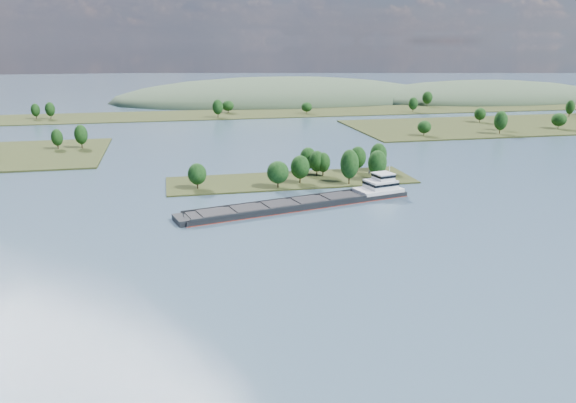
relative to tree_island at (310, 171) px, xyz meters
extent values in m
plane|color=#3B5166|center=(-7.47, -58.71, -4.24)|extent=(1800.00, 1800.00, 0.00)
cube|color=#293116|center=(-7.47, 1.29, -4.24)|extent=(100.00, 30.00, 1.20)
cylinder|color=black|center=(13.26, -10.79, -1.37)|extent=(0.50, 0.50, 4.54)
ellipsoid|color=black|center=(13.26, -10.79, 4.40)|extent=(7.38, 7.38, 11.67)
cylinder|color=black|center=(1.99, 10.70, -1.80)|extent=(0.50, 0.50, 3.68)
ellipsoid|color=black|center=(1.99, 10.70, 2.88)|extent=(7.24, 7.24, 9.46)
cylinder|color=black|center=(-5.23, -4.97, -1.82)|extent=(0.50, 0.50, 3.64)
ellipsoid|color=black|center=(-5.23, -4.97, 2.81)|extent=(7.65, 7.65, 9.36)
cylinder|color=black|center=(4.58, 5.88, -1.89)|extent=(0.50, 0.50, 3.49)
ellipsoid|color=black|center=(4.58, 5.88, 2.54)|extent=(6.70, 6.70, 8.96)
cylinder|color=black|center=(-15.23, -10.16, -1.95)|extent=(0.50, 0.50, 3.38)
ellipsoid|color=black|center=(-15.23, -10.16, 2.36)|extent=(8.56, 8.56, 8.70)
cylinder|color=black|center=(-45.60, -5.18, -2.02)|extent=(0.50, 0.50, 3.23)
ellipsoid|color=black|center=(-45.60, -5.18, 2.08)|extent=(7.15, 7.15, 8.30)
cylinder|color=black|center=(7.03, 5.02, -2.01)|extent=(0.50, 0.50, 3.26)
ellipsoid|color=black|center=(7.03, 5.02, 2.14)|extent=(6.05, 6.05, 8.39)
cylinder|color=black|center=(32.83, 8.84, -1.64)|extent=(0.50, 0.50, 3.99)
ellipsoid|color=black|center=(32.83, 8.84, 3.43)|extent=(7.32, 7.32, 10.27)
cylinder|color=black|center=(26.19, -7.25, -1.62)|extent=(0.50, 0.50, 4.04)
ellipsoid|color=black|center=(26.19, -7.25, 3.51)|extent=(7.67, 7.67, 10.38)
cylinder|color=black|center=(23.20, 8.11, -1.79)|extent=(0.50, 0.50, 3.69)
ellipsoid|color=black|center=(23.20, 8.11, 2.90)|extent=(7.16, 7.16, 9.49)
cylinder|color=black|center=(-99.98, 91.88, -1.41)|extent=(0.50, 0.50, 4.06)
ellipsoid|color=black|center=(-99.98, 91.88, 3.75)|extent=(6.84, 6.84, 10.43)
cylinder|color=black|center=(-111.85, 91.62, -1.71)|extent=(0.50, 0.50, 3.45)
ellipsoid|color=black|center=(-111.85, 91.62, 2.68)|extent=(5.96, 5.96, 8.87)
cylinder|color=black|center=(93.35, 90.98, -1.97)|extent=(0.50, 0.50, 2.93)
ellipsoid|color=black|center=(93.35, 90.98, 1.76)|extent=(8.09, 8.09, 7.55)
cylinder|color=black|center=(189.71, 98.38, -1.79)|extent=(0.50, 0.50, 3.29)
ellipsoid|color=black|center=(189.71, 98.38, 2.39)|extent=(9.39, 9.39, 8.47)
cylinder|color=black|center=(141.10, 87.40, -1.15)|extent=(0.50, 0.50, 4.57)
ellipsoid|color=black|center=(141.10, 87.40, 4.65)|extent=(8.07, 8.07, 11.75)
cylinder|color=black|center=(150.45, 100.41, -1.65)|extent=(0.50, 0.50, 3.58)
ellipsoid|color=black|center=(150.45, 100.41, 2.91)|extent=(5.61, 5.61, 9.22)
cylinder|color=black|center=(155.89, 135.49, -1.79)|extent=(0.50, 0.50, 3.29)
ellipsoid|color=black|center=(155.89, 135.49, 2.39)|extent=(7.92, 7.92, 8.46)
cylinder|color=black|center=(236.65, 148.17, -1.41)|extent=(0.50, 0.50, 4.06)
ellipsoid|color=black|center=(236.65, 148.17, 3.76)|extent=(6.39, 6.39, 10.45)
cube|color=#293116|center=(-7.47, 221.29, -4.24)|extent=(900.00, 60.00, 1.20)
cylinder|color=black|center=(-147.83, 220.33, -1.80)|extent=(0.50, 0.50, 3.68)
ellipsoid|color=black|center=(-147.83, 220.33, 2.88)|extent=(6.39, 6.39, 9.46)
cylinder|color=black|center=(136.23, 201.42, -1.72)|extent=(0.50, 0.50, 3.83)
ellipsoid|color=black|center=(136.23, 201.42, 3.16)|extent=(7.50, 7.50, 9.86)
cylinder|color=black|center=(-8.03, 227.28, -2.05)|extent=(0.50, 0.50, 3.17)
ellipsoid|color=black|center=(-8.03, 227.28, 1.98)|extent=(9.37, 9.37, 8.16)
cylinder|color=black|center=(165.25, 236.76, -1.52)|extent=(0.50, 0.50, 4.24)
ellipsoid|color=black|center=(165.25, 236.76, 3.86)|extent=(8.77, 8.77, 10.89)
cylinder|color=black|center=(-137.59, 218.70, -1.64)|extent=(0.50, 0.50, 3.99)
ellipsoid|color=black|center=(-137.59, 218.70, 3.43)|extent=(7.00, 7.00, 10.25)
cylinder|color=black|center=(51.33, 210.07, -2.19)|extent=(0.50, 0.50, 2.89)
ellipsoid|color=black|center=(51.33, 210.07, 1.48)|extent=(8.38, 8.38, 7.42)
cylinder|color=black|center=(-18.35, 201.56, -1.47)|extent=(0.50, 0.50, 4.34)
ellipsoid|color=black|center=(-18.35, 201.56, 4.05)|extent=(7.87, 7.87, 11.16)
ellipsoid|color=#374B34|center=(252.53, 291.29, -4.24)|extent=(260.00, 140.00, 36.00)
ellipsoid|color=#374B34|center=(52.53, 321.29, -4.24)|extent=(320.00, 160.00, 44.00)
cube|color=black|center=(-12.48, -35.39, -3.72)|extent=(83.20, 29.56, 2.28)
cube|color=maroon|center=(-12.48, -35.39, -4.19)|extent=(83.45, 29.81, 0.26)
cube|color=black|center=(-21.75, -32.38, -2.26)|extent=(62.69, 15.49, 0.83)
cube|color=black|center=(-19.36, -42.28, -2.26)|extent=(62.69, 15.49, 0.83)
cube|color=black|center=(-20.56, -37.33, -2.42)|extent=(62.77, 23.68, 0.31)
cube|color=black|center=(-42.77, -42.68, -2.11)|extent=(11.08, 10.47, 0.36)
cube|color=black|center=(-31.66, -40.01, -2.11)|extent=(11.08, 10.47, 0.36)
cube|color=black|center=(-20.56, -37.33, -2.11)|extent=(11.08, 10.47, 0.36)
cube|color=black|center=(-9.45, -34.66, -2.11)|extent=(11.08, 10.47, 0.36)
cube|color=black|center=(1.66, -31.98, -2.11)|extent=(11.08, 10.47, 0.36)
cube|color=black|center=(-53.37, -45.24, -3.30)|extent=(5.22, 9.82, 2.08)
cylinder|color=black|center=(-52.36, -45.00, -1.85)|extent=(0.30, 0.30, 2.28)
cube|color=white|center=(18.82, -27.84, -1.95)|extent=(18.49, 13.58, 1.25)
cube|color=white|center=(19.83, -27.60, 0.12)|extent=(12.04, 10.51, 3.12)
cube|color=black|center=(19.83, -27.60, 0.54)|extent=(12.29, 10.76, 0.93)
cube|color=white|center=(20.84, -27.36, 2.82)|extent=(7.52, 7.52, 2.28)
cube|color=black|center=(20.84, -27.36, 3.24)|extent=(7.77, 7.77, 0.83)
cube|color=white|center=(20.84, -27.36, 4.07)|extent=(8.02, 8.02, 0.21)
cylinder|color=white|center=(23.36, -26.75, 5.32)|extent=(0.25, 0.25, 2.70)
cylinder|color=black|center=(16.07, -25.30, 4.28)|extent=(0.63, 0.63, 1.25)
camera|label=1|loc=(-55.78, -215.69, 50.71)|focal=35.00mm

